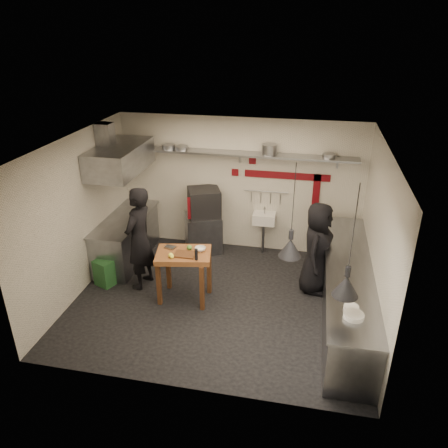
% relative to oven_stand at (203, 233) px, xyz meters
% --- Properties ---
extents(floor, '(5.00, 5.00, 0.00)m').
position_rel_oven_stand_xyz_m(floor, '(0.71, -1.76, -0.40)').
color(floor, black).
rests_on(floor, ground).
extents(ceiling, '(5.00, 5.00, 0.00)m').
position_rel_oven_stand_xyz_m(ceiling, '(0.71, -1.76, 2.40)').
color(ceiling, beige).
rests_on(ceiling, floor).
extents(wall_back, '(5.00, 0.04, 2.80)m').
position_rel_oven_stand_xyz_m(wall_back, '(0.71, 0.34, 1.00)').
color(wall_back, beige).
rests_on(wall_back, floor).
extents(wall_front, '(5.00, 0.04, 2.80)m').
position_rel_oven_stand_xyz_m(wall_front, '(0.71, -3.86, 1.00)').
color(wall_front, beige).
rests_on(wall_front, floor).
extents(wall_left, '(0.04, 4.20, 2.80)m').
position_rel_oven_stand_xyz_m(wall_left, '(-1.79, -1.76, 1.00)').
color(wall_left, beige).
rests_on(wall_left, floor).
extents(wall_right, '(0.04, 4.20, 2.80)m').
position_rel_oven_stand_xyz_m(wall_right, '(3.21, -1.76, 1.00)').
color(wall_right, beige).
rests_on(wall_right, floor).
extents(red_band_horiz, '(1.70, 0.02, 0.14)m').
position_rel_oven_stand_xyz_m(red_band_horiz, '(1.66, 0.32, 1.28)').
color(red_band_horiz, '#5F0B11').
rests_on(red_band_horiz, wall_back).
extents(red_band_vert, '(0.14, 0.02, 1.10)m').
position_rel_oven_stand_xyz_m(red_band_vert, '(2.26, 0.32, 0.80)').
color(red_band_vert, '#5F0B11').
rests_on(red_band_vert, wall_back).
extents(red_tile_a, '(0.14, 0.02, 0.14)m').
position_rel_oven_stand_xyz_m(red_tile_a, '(0.96, 0.32, 1.55)').
color(red_tile_a, '#5F0B11').
rests_on(red_tile_a, wall_back).
extents(red_tile_b, '(0.14, 0.02, 0.14)m').
position_rel_oven_stand_xyz_m(red_tile_b, '(0.61, 0.32, 1.28)').
color(red_tile_b, '#5F0B11').
rests_on(red_tile_b, wall_back).
extents(back_shelf, '(4.60, 0.34, 0.04)m').
position_rel_oven_stand_xyz_m(back_shelf, '(0.71, 0.16, 1.72)').
color(back_shelf, slate).
rests_on(back_shelf, wall_back).
extents(shelf_bracket_left, '(0.04, 0.06, 0.24)m').
position_rel_oven_stand_xyz_m(shelf_bracket_left, '(-1.19, 0.31, 1.62)').
color(shelf_bracket_left, slate).
rests_on(shelf_bracket_left, wall_back).
extents(shelf_bracket_mid, '(0.04, 0.06, 0.24)m').
position_rel_oven_stand_xyz_m(shelf_bracket_mid, '(0.71, 0.31, 1.62)').
color(shelf_bracket_mid, slate).
rests_on(shelf_bracket_mid, wall_back).
extents(shelf_bracket_right, '(0.04, 0.06, 0.24)m').
position_rel_oven_stand_xyz_m(shelf_bracket_right, '(2.61, 0.31, 1.62)').
color(shelf_bracket_right, slate).
rests_on(shelf_bracket_right, wall_back).
extents(pan_far_left, '(0.28, 0.28, 0.09)m').
position_rel_oven_stand_xyz_m(pan_far_left, '(-0.72, 0.16, 1.79)').
color(pan_far_left, slate).
rests_on(pan_far_left, back_shelf).
extents(pan_mid_left, '(0.33, 0.33, 0.07)m').
position_rel_oven_stand_xyz_m(pan_mid_left, '(-0.45, 0.16, 1.78)').
color(pan_mid_left, slate).
rests_on(pan_mid_left, back_shelf).
extents(stock_pot, '(0.32, 0.32, 0.20)m').
position_rel_oven_stand_xyz_m(stock_pot, '(1.31, 0.16, 1.84)').
color(stock_pot, slate).
rests_on(stock_pot, back_shelf).
extents(pan_right, '(0.31, 0.31, 0.08)m').
position_rel_oven_stand_xyz_m(pan_right, '(2.43, 0.16, 1.78)').
color(pan_right, slate).
rests_on(pan_right, back_shelf).
extents(oven_stand, '(0.91, 0.88, 0.80)m').
position_rel_oven_stand_xyz_m(oven_stand, '(0.00, 0.00, 0.00)').
color(oven_stand, slate).
rests_on(oven_stand, floor).
extents(combi_oven, '(0.80, 0.78, 0.58)m').
position_rel_oven_stand_xyz_m(combi_oven, '(0.03, 0.01, 0.69)').
color(combi_oven, black).
rests_on(combi_oven, oven_stand).
extents(oven_door, '(0.53, 0.25, 0.46)m').
position_rel_oven_stand_xyz_m(oven_door, '(0.03, -0.25, 0.69)').
color(oven_door, '#5F0B11').
rests_on(oven_door, combi_oven).
extents(oven_glass, '(0.35, 0.16, 0.34)m').
position_rel_oven_stand_xyz_m(oven_glass, '(0.03, -0.25, 0.69)').
color(oven_glass, black).
rests_on(oven_glass, oven_door).
extents(hand_sink, '(0.46, 0.34, 0.22)m').
position_rel_oven_stand_xyz_m(hand_sink, '(1.26, 0.16, 0.38)').
color(hand_sink, silver).
rests_on(hand_sink, wall_back).
extents(sink_tap, '(0.03, 0.03, 0.14)m').
position_rel_oven_stand_xyz_m(sink_tap, '(1.26, 0.16, 0.56)').
color(sink_tap, slate).
rests_on(sink_tap, hand_sink).
extents(sink_drain, '(0.06, 0.06, 0.66)m').
position_rel_oven_stand_xyz_m(sink_drain, '(1.26, 0.12, -0.06)').
color(sink_drain, slate).
rests_on(sink_drain, floor).
extents(utensil_rail, '(0.90, 0.02, 0.02)m').
position_rel_oven_stand_xyz_m(utensil_rail, '(1.26, 0.30, 0.92)').
color(utensil_rail, slate).
rests_on(utensil_rail, wall_back).
extents(counter_right, '(0.70, 3.80, 0.90)m').
position_rel_oven_stand_xyz_m(counter_right, '(2.86, -1.76, 0.05)').
color(counter_right, slate).
rests_on(counter_right, floor).
extents(counter_right_top, '(0.76, 3.90, 0.03)m').
position_rel_oven_stand_xyz_m(counter_right_top, '(2.86, -1.76, 0.52)').
color(counter_right_top, slate).
rests_on(counter_right_top, counter_right).
extents(plate_stack, '(0.34, 0.34, 0.07)m').
position_rel_oven_stand_xyz_m(plate_stack, '(2.83, -3.11, 0.56)').
color(plate_stack, silver).
rests_on(plate_stack, counter_right_top).
extents(small_bowl_right, '(0.26, 0.26, 0.05)m').
position_rel_oven_stand_xyz_m(small_bowl_right, '(2.81, -2.93, 0.56)').
color(small_bowl_right, silver).
rests_on(small_bowl_right, counter_right_top).
extents(counter_left, '(0.70, 1.90, 0.90)m').
position_rel_oven_stand_xyz_m(counter_left, '(-1.44, -0.71, 0.05)').
color(counter_left, slate).
rests_on(counter_left, floor).
extents(counter_left_top, '(0.76, 2.00, 0.03)m').
position_rel_oven_stand_xyz_m(counter_left_top, '(-1.44, -0.71, 0.52)').
color(counter_left_top, slate).
rests_on(counter_left_top, counter_left).
extents(extractor_hood, '(0.78, 1.60, 0.50)m').
position_rel_oven_stand_xyz_m(extractor_hood, '(-1.39, -0.71, 1.75)').
color(extractor_hood, slate).
rests_on(extractor_hood, ceiling).
extents(hood_duct, '(0.28, 0.28, 0.50)m').
position_rel_oven_stand_xyz_m(hood_duct, '(-1.64, -0.71, 2.15)').
color(hood_duct, slate).
rests_on(hood_duct, ceiling).
extents(green_bin, '(0.44, 0.44, 0.50)m').
position_rel_oven_stand_xyz_m(green_bin, '(-1.45, -1.67, -0.15)').
color(green_bin, '#225628').
rests_on(green_bin, floor).
extents(prep_table, '(1.02, 0.80, 0.92)m').
position_rel_oven_stand_xyz_m(prep_table, '(0.12, -1.83, 0.06)').
color(prep_table, brown).
rests_on(prep_table, floor).
extents(cutting_board, '(0.35, 0.25, 0.02)m').
position_rel_oven_stand_xyz_m(cutting_board, '(0.17, -1.91, 0.53)').
color(cutting_board, '#542F18').
rests_on(cutting_board, prep_table).
extents(pepper_mill, '(0.07, 0.07, 0.20)m').
position_rel_oven_stand_xyz_m(pepper_mill, '(0.40, -2.02, 0.62)').
color(pepper_mill, black).
rests_on(pepper_mill, prep_table).
extents(lemon_a, '(0.11, 0.11, 0.08)m').
position_rel_oven_stand_xyz_m(lemon_a, '(-0.03, -2.03, 0.56)').
color(lemon_a, '#FFFD46').
rests_on(lemon_a, prep_table).
extents(lemon_b, '(0.10, 0.10, 0.07)m').
position_rel_oven_stand_xyz_m(lemon_b, '(-0.01, -2.06, 0.56)').
color(lemon_b, '#FFFD46').
rests_on(lemon_b, prep_table).
extents(veg_ball, '(0.10, 0.10, 0.09)m').
position_rel_oven_stand_xyz_m(veg_ball, '(0.20, -1.72, 0.57)').
color(veg_ball, '#508530').
rests_on(veg_ball, prep_table).
extents(steel_tray, '(0.21, 0.16, 0.03)m').
position_rel_oven_stand_xyz_m(steel_tray, '(-0.15, -1.72, 0.54)').
color(steel_tray, slate).
rests_on(steel_tray, prep_table).
extents(bowl, '(0.20, 0.20, 0.06)m').
position_rel_oven_stand_xyz_m(bowl, '(0.38, -1.70, 0.55)').
color(bowl, silver).
rests_on(bowl, prep_table).
extents(heat_lamp_near, '(0.44, 0.44, 1.40)m').
position_rel_oven_stand_xyz_m(heat_lamp_near, '(1.92, -2.46, 1.70)').
color(heat_lamp_near, black).
rests_on(heat_lamp_near, ceiling).
extents(heat_lamp_far, '(0.44, 0.44, 1.54)m').
position_rel_oven_stand_xyz_m(heat_lamp_far, '(2.68, -3.11, 1.63)').
color(heat_lamp_far, black).
rests_on(heat_lamp_far, ceiling).
extents(chef_left, '(0.57, 0.77, 1.92)m').
position_rel_oven_stand_xyz_m(chef_left, '(-0.78, -1.56, 0.56)').
color(chef_left, black).
rests_on(chef_left, floor).
extents(chef_right, '(0.70, 0.93, 1.70)m').
position_rel_oven_stand_xyz_m(chef_right, '(2.34, -1.08, 0.45)').
color(chef_right, black).
rests_on(chef_right, floor).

